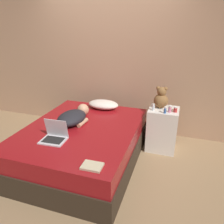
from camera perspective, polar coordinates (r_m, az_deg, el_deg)
The scene contains 14 objects.
ground_plane at distance 3.39m, azimuth -7.45°, elevation -12.34°, with size 12.00×12.00×0.00m, color #937551.
wall_back at distance 4.02m, azimuth -0.51°, elevation 13.44°, with size 8.00×0.06×2.60m.
bed at distance 3.24m, azimuth -7.69°, elevation -8.34°, with size 1.55×1.97×0.55m.
nightstand at distance 3.58m, azimuth 12.96°, elevation -4.42°, with size 0.45×0.42×0.69m.
pillow at distance 3.73m, azimuth -2.28°, elevation 1.99°, with size 0.52×0.33×0.14m.
person_lying at distance 3.24m, azimuth -9.97°, elevation -1.20°, with size 0.40×0.71×0.18m.
laptop at distance 2.83m, azimuth -14.79°, elevation -5.99°, with size 0.32×0.26×0.25m.
teddy_bear at distance 3.45m, azimuth 12.70°, elevation 3.45°, with size 0.22×0.22×0.34m.
bottle_pink at distance 3.33m, azimuth 14.87°, elevation 0.79°, with size 0.05×0.05×0.11m.
bottle_orange at distance 3.42m, azimuth 16.20°, elevation 0.84°, with size 0.05×0.05×0.06m.
bottle_clear at distance 3.35m, azimuth 10.75°, elevation 1.24°, with size 0.04×0.04×0.10m.
bottle_red at distance 3.35m, azimuth 16.24°, elevation 0.65°, with size 0.05×0.05×0.09m.
bottle_blue at distance 3.27m, azimuth 13.70°, elevation 0.49°, with size 0.03×0.03×0.10m.
book at distance 2.29m, azimuth -5.19°, elevation -13.92°, with size 0.22×0.16×0.02m.
Camera 1 is at (1.27, -2.50, 1.91)m, focal length 35.00 mm.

